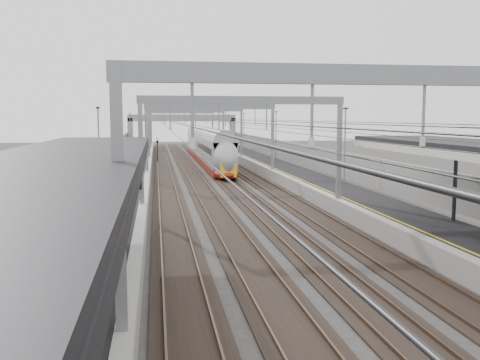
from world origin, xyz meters
name	(u,v)px	position (x,y,z in m)	size (l,w,h in m)	color
platform_left	(131,174)	(-8.00, 45.00, 0.50)	(4.00, 120.00, 1.00)	black
platform_right	(282,171)	(8.00, 45.00, 0.50)	(4.00, 120.00, 1.00)	black
tracks	(208,177)	(0.00, 45.00, 0.05)	(11.40, 140.00, 0.20)	black
overhead_line	(202,119)	(0.00, 51.62, 6.14)	(13.00, 140.00, 6.60)	gray
canopy_left	(51,165)	(-8.02, 2.99, 5.09)	(4.40, 30.00, 4.24)	black
overbridge	(182,122)	(0.00, 100.00, 5.31)	(22.00, 2.20, 6.90)	gray
wall_left	(99,163)	(-11.20, 45.00, 1.60)	(0.30, 120.00, 3.20)	gray
wall_right	(310,161)	(11.20, 45.00, 1.60)	(0.30, 120.00, 3.20)	gray
train	(207,149)	(1.50, 61.25, 1.98)	(2.53, 46.14, 4.01)	#9B200E
signal_green	(157,145)	(-5.20, 64.28, 2.42)	(0.32, 0.32, 3.48)	black
signal_red_near	(212,143)	(3.20, 71.03, 2.42)	(0.32, 0.32, 3.48)	black
signal_red_far	(223,141)	(5.40, 75.11, 2.42)	(0.32, 0.32, 3.48)	black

